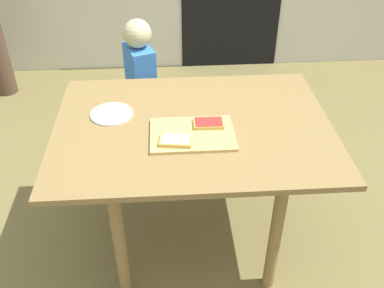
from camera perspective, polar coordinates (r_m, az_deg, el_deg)
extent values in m
plane|color=olive|center=(2.56, 0.10, -11.64)|extent=(16.00, 16.00, 0.00)
cube|color=olive|center=(2.07, 0.13, 2.22)|extent=(1.31, 0.96, 0.03)
cylinder|color=olive|center=(2.06, -9.44, -12.64)|extent=(0.06, 0.06, 0.73)
cylinder|color=olive|center=(2.10, 10.85, -11.58)|extent=(0.06, 0.06, 0.73)
cylinder|color=olive|center=(2.59, -8.41, -0.57)|extent=(0.06, 0.06, 0.73)
cylinder|color=olive|center=(2.62, 7.43, 0.07)|extent=(0.06, 0.06, 0.73)
cube|color=tan|center=(1.98, 0.04, 1.28)|extent=(0.38, 0.27, 0.01)
cube|color=gold|center=(1.92, -2.16, 0.42)|extent=(0.15, 0.11, 0.02)
cube|color=beige|center=(1.91, -2.16, 0.66)|extent=(0.14, 0.10, 0.00)
cube|color=gold|center=(2.03, 2.20, 2.71)|extent=(0.14, 0.09, 0.02)
cube|color=red|center=(2.03, 2.21, 2.94)|extent=(0.13, 0.08, 0.00)
cylinder|color=white|center=(2.17, -10.46, 3.89)|extent=(0.21, 0.21, 0.01)
cylinder|color=#322340|center=(3.06, -6.64, 2.85)|extent=(0.09, 0.09, 0.45)
cylinder|color=#322340|center=(2.95, -5.79, 1.48)|extent=(0.09, 0.09, 0.45)
cube|color=blue|center=(2.80, -6.76, 9.08)|extent=(0.21, 0.27, 0.36)
sphere|color=#C1BA88|center=(2.69, -7.17, 14.14)|extent=(0.17, 0.17, 0.17)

